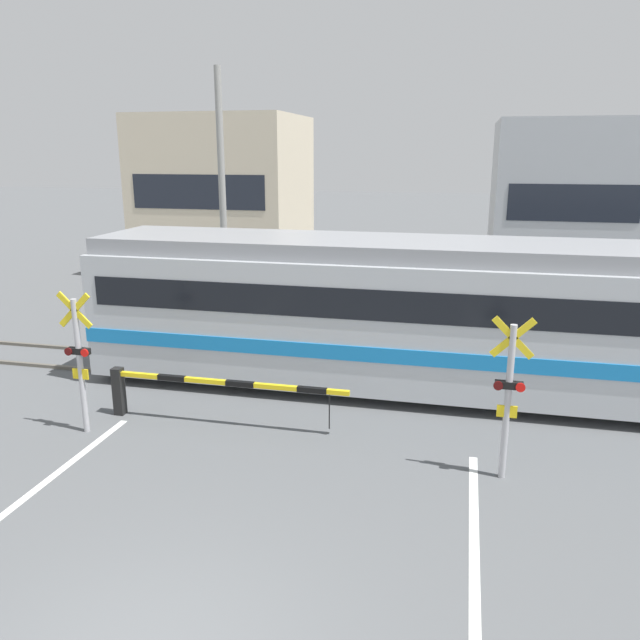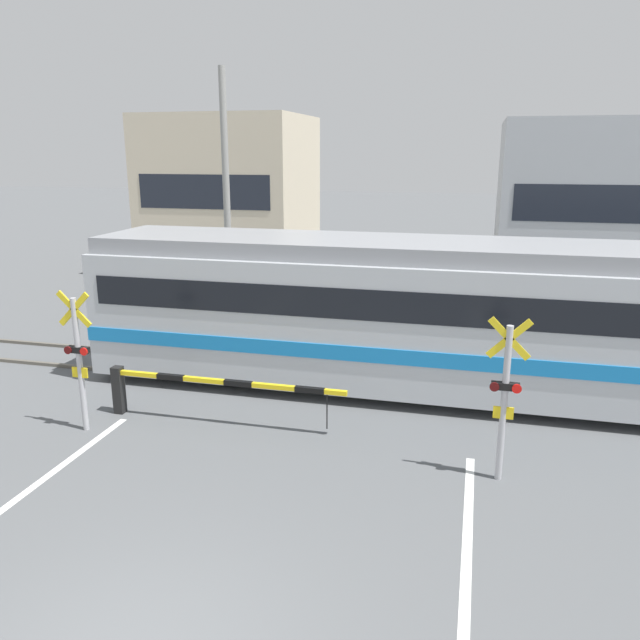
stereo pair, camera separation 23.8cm
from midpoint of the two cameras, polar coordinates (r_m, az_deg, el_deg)
The scene contains 11 objects.
rail_track_near at distance 14.14m, azimuth -0.69°, elevation -6.35°, with size 50.00×0.10×0.08m.
rail_track_far at distance 15.45m, azimuth 0.58°, elevation -4.45°, with size 50.00×0.10×0.08m.
commuter_train at distance 13.92m, azimuth 13.22°, elevation 0.51°, with size 17.03×2.99×3.37m.
crossing_barrier_near at distance 12.70m, azimuth -12.80°, elevation -5.96°, with size 4.88×0.20×1.00m.
crossing_barrier_far at distance 17.13m, azimuth 9.45°, elevation -0.28°, with size 4.88×0.20×1.00m.
crossing_signal_left at distance 12.54m, azimuth -21.66°, elevation -3.16°, with size 0.68×0.15×2.75m.
crossing_signal_right at distance 10.42m, azimuth 16.22°, elevation -6.32°, with size 0.68×0.15×2.75m.
pedestrian at distance 20.14m, azimuth 5.23°, elevation 2.66°, with size 0.38×0.22×1.56m.
building_left_of_street at distance 28.11m, azimuth -8.92°, elevation 11.15°, with size 6.59×5.76×6.71m.
building_right_of_street at distance 26.33m, azimuth 20.91°, elevation 9.74°, with size 5.18×5.76×6.38m.
utility_pole_streetside at distance 20.57m, azimuth -9.25°, elevation 11.21°, with size 0.22×0.22×7.76m.
Camera 1 is at (3.03, -4.72, 5.21)m, focal length 35.00 mm.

